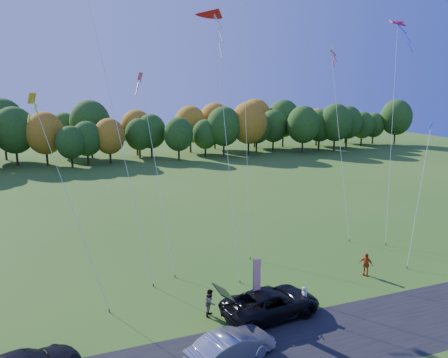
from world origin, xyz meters
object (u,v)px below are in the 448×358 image
object	(u,v)px
silver_sedan	(231,347)
person_east	(366,264)
feather_flag	(256,281)
black_suv	(271,303)

from	to	relation	value
silver_sedan	person_east	world-z (taller)	person_east
person_east	feather_flag	size ratio (longest dim) A/B	0.45
black_suv	feather_flag	world-z (taller)	feather_flag
feather_flag	person_east	bearing A→B (deg)	13.52
silver_sedan	person_east	bearing A→B (deg)	-82.49
person_east	feather_flag	bearing A→B (deg)	-109.50
black_suv	silver_sedan	xyz separation A→B (m)	(-3.79, -3.15, -0.07)
silver_sedan	feather_flag	bearing A→B (deg)	-57.28
black_suv	feather_flag	bearing A→B (deg)	62.63
black_suv	person_east	xyz separation A→B (m)	(8.90, 2.67, -0.00)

